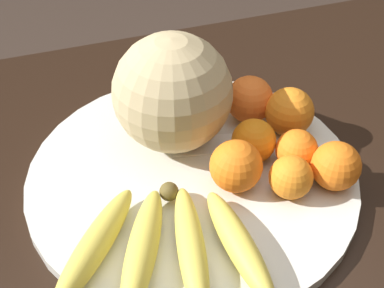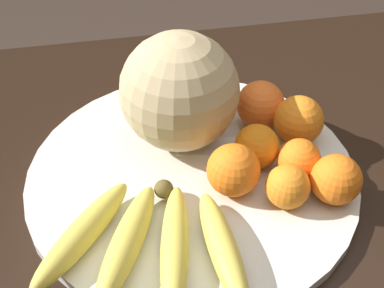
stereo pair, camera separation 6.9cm
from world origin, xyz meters
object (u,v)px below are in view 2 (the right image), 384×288
Objects in this scene: produce_tag at (214,146)px; orange_front_right at (234,170)px; melon at (179,91)px; fruit_bowl at (192,175)px; orange_front_left at (299,160)px; banana_bunch at (149,241)px; orange_back_right at (288,187)px; orange_back_left at (336,180)px; orange_top_small at (260,104)px; orange_side_extra at (257,146)px; orange_mid_center at (299,120)px; kitchen_table at (222,244)px.

orange_front_right is at bearing 105.54° from produce_tag.
melon is 1.56× the size of produce_tag.
orange_front_right is (-0.05, 0.04, 0.04)m from fruit_bowl.
melon is 2.88× the size of orange_front_left.
fruit_bowl is at bearing 166.57° from banana_bunch.
orange_front_right is 1.21× the size of orange_back_right.
orange_front_right is at bearing -17.19° from orange_back_left.
orange_front_left is 0.54× the size of produce_tag.
orange_back_left is 0.92× the size of orange_top_small.
orange_front_left is at bearing -124.79° from orange_back_right.
orange_back_left is at bearing 134.75° from orange_side_extra.
orange_mid_center is 0.12m from orange_back_left.
kitchen_table is 0.15m from orange_front_right.
orange_back_right is at bearing 64.87° from orange_mid_center.
orange_front_left is at bearing 71.69° from orange_mid_center.
orange_mid_center is 0.67× the size of produce_tag.
kitchen_table is at bearing -16.34° from orange_back_left.
orange_back_right is (-0.06, 0.03, -0.01)m from orange_front_right.
orange_mid_center reaches higher than orange_side_extra.
banana_bunch is at bearing 67.20° from produce_tag.
banana_bunch is at bearing 33.89° from orange_mid_center.
kitchen_table is 0.17m from orange_front_left.
melon is 0.67× the size of banana_bunch.
orange_mid_center is at bearing -170.29° from produce_tag.
orange_side_extra is at bearing -45.25° from orange_back_left.
produce_tag reaches higher than fruit_bowl.
orange_back_right is at bearing 153.24° from kitchen_table.
orange_top_small reaches higher than orange_back_right.
orange_mid_center is 0.12m from produce_tag.
orange_mid_center is 0.13m from orange_back_right.
orange_back_left reaches higher than kitchen_table.
kitchen_table is at bearing 131.25° from fruit_bowl.
orange_front_right is at bearing 34.78° from orange_mid_center.
melon reaches higher than orange_front_left.
orange_front_right reaches higher than produce_tag.
orange_top_small is at bearing 154.84° from banana_bunch.
orange_front_left is 0.05m from orange_back_right.
orange_front_left reaches higher than fruit_bowl.
orange_top_small is at bearing -94.05° from orange_back_right.
orange_front_left is (-0.21, -0.09, 0.01)m from banana_bunch.
orange_top_small is at bearing -123.17° from kitchen_table.
produce_tag is (0.08, 0.04, -0.03)m from orange_top_small.
orange_top_small reaches higher than banana_bunch.
kitchen_table is 5.70× the size of banana_bunch.
orange_top_small reaches higher than kitchen_table.
produce_tag is at bearing 145.58° from melon.
melon is at bearing -37.32° from orange_front_left.
fruit_bowl is at bearing 13.13° from orange_mid_center.
orange_front_left is 0.82× the size of orange_top_small.
orange_back_right is at bearing 121.60° from banana_bunch.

